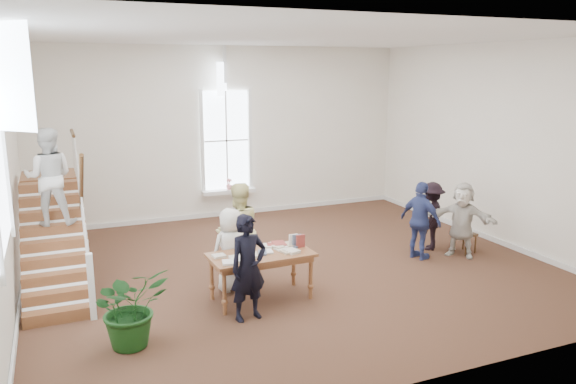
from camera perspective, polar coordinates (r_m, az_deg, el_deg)
name	(u,v)px	position (r m, az deg, el deg)	size (l,w,h in m)	color
ground	(292,268)	(11.39, 0.43, -7.69)	(10.00, 10.00, 0.00)	#482E1C
room_shell	(228,202)	(15.24, -6.07, -0.97)	(10.49, 10.00, 10.00)	white
staircase	(52,201)	(10.83, -22.89, -0.82)	(1.10, 4.10, 2.92)	brown
library_table	(262,258)	(9.69, -2.66, -6.69)	(1.80, 0.95, 0.88)	brown
police_officer	(248,268)	(8.92, -4.06, -7.66)	(0.63, 0.41, 1.72)	black
elderly_woman	(231,250)	(10.11, -5.81, -5.85)	(0.74, 0.48, 1.51)	silver
person_yellow	(238,231)	(10.60, -5.07, -4.01)	(0.90, 0.70, 1.85)	#EAE092
woman_cluster_a	(421,221)	(12.00, 13.32, -2.85)	(0.96, 0.40, 1.65)	navy
woman_cluster_b	(431,216)	(12.72, 14.32, -2.37)	(0.97, 0.56, 1.51)	black
woman_cluster_c	(462,220)	(12.40, 17.24, -2.71)	(1.48, 0.47, 1.60)	silver
floor_plant	(131,307)	(8.48, -15.70, -11.16)	(1.07, 0.92, 1.19)	#133E14
side_chair	(463,230)	(12.77, 17.33, -3.70)	(0.46, 0.46, 0.90)	#3A2010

